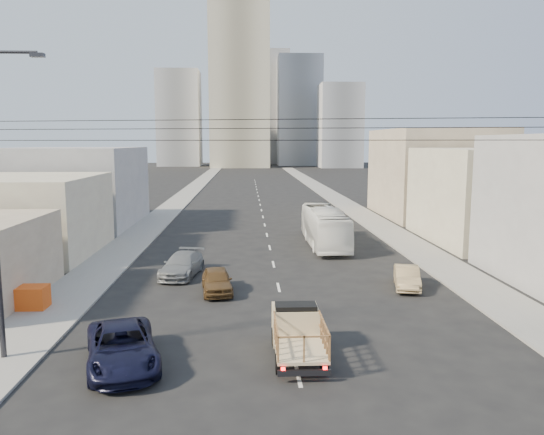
{
  "coord_description": "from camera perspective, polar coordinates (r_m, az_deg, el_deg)",
  "views": [
    {
      "loc": [
        -1.86,
        -16.46,
        8.53
      ],
      "look_at": [
        -0.16,
        18.87,
        3.5
      ],
      "focal_mm": 35.0,
      "sensor_mm": 36.0,
      "label": 1
    }
  ],
  "objects": [
    {
      "name": "sedan_brown",
      "position": [
        30.65,
        -5.95,
        -6.76
      ],
      "size": [
        2.09,
        4.25,
        1.4
      ],
      "primitive_type": "imported",
      "rotation": [
        0.0,
        0.0,
        0.11
      ],
      "color": "brown",
      "rests_on": "ground"
    },
    {
      "name": "overhead_wires",
      "position": [
        18.07,
        3.19,
        9.47
      ],
      "size": [
        23.01,
        5.02,
        0.72
      ],
      "color": "black",
      "rests_on": "ground"
    },
    {
      "name": "sidewalk_right",
      "position": [
        87.94,
        6.16,
        2.52
      ],
      "size": [
        3.5,
        180.0,
        0.12
      ],
      "primitive_type": "cube",
      "color": "gray",
      "rests_on": "ground"
    },
    {
      "name": "midrise_ne",
      "position": [
        202.77,
        2.93,
        11.32
      ],
      "size": [
        16.0,
        16.0,
        40.0
      ],
      "primitive_type": "cube",
      "color": "gray",
      "rests_on": "ground"
    },
    {
      "name": "bldg_right_mid",
      "position": [
        49.53,
        22.82,
        2.21
      ],
      "size": [
        11.0,
        14.0,
        8.0
      ],
      "primitive_type": "cube",
      "color": "#B7AB94",
      "rests_on": "ground"
    },
    {
      "name": "sidewalk_left",
      "position": [
        87.44,
        -9.25,
        2.43
      ],
      "size": [
        3.5,
        180.0,
        0.12
      ],
      "primitive_type": "cube",
      "color": "gray",
      "rests_on": "ground"
    },
    {
      "name": "navy_pickup",
      "position": [
        21.64,
        -15.84,
        -13.25
      ],
      "size": [
        3.95,
        6.0,
        1.53
      ],
      "primitive_type": "imported",
      "rotation": [
        0.0,
        0.0,
        0.28
      ],
      "color": "black",
      "rests_on": "ground"
    },
    {
      "name": "bldg_left_far",
      "position": [
        58.38,
        -20.37,
        3.14
      ],
      "size": [
        12.0,
        16.0,
        8.0
      ],
      "primitive_type": "cube",
      "color": "gray",
      "rests_on": "ground"
    },
    {
      "name": "sedan_tan",
      "position": [
        32.4,
        14.32,
        -6.25
      ],
      "size": [
        2.18,
        4.1,
        1.29
      ],
      "primitive_type": "imported",
      "rotation": [
        0.0,
        0.0,
        -0.22
      ],
      "color": "tan",
      "rests_on": "ground"
    },
    {
      "name": "city_bus",
      "position": [
        44.22,
        5.68,
        -0.99
      ],
      "size": [
        2.68,
        11.36,
        3.16
      ],
      "primitive_type": "imported",
      "rotation": [
        0.0,
        0.0,
        0.0
      ],
      "color": "white",
      "rests_on": "ground"
    },
    {
      "name": "ground",
      "position": [
        18.63,
        3.46,
        -19.16
      ],
      "size": [
        420.0,
        420.0,
        0.0
      ],
      "primitive_type": "plane",
      "color": "black",
      "rests_on": "ground"
    },
    {
      "name": "midrise_east",
      "position": [
        184.32,
        7.3,
        9.73
      ],
      "size": [
        14.0,
        14.0,
        28.0
      ],
      "primitive_type": "cube",
      "color": "gray",
      "rests_on": "ground"
    },
    {
      "name": "bldg_right_far",
      "position": [
        64.39,
        17.15,
        4.59
      ],
      "size": [
        12.0,
        16.0,
        10.0
      ],
      "primitive_type": "cube",
      "color": "tan",
      "rests_on": "ground"
    },
    {
      "name": "flatbed_pickup",
      "position": [
        21.66,
        2.78,
        -11.99
      ],
      "size": [
        1.95,
        4.41,
        1.9
      ],
      "color": "#CFB78B",
      "rests_on": "ground"
    },
    {
      "name": "bldg_left_mid",
      "position": [
        44.29,
        -25.5,
        0.13
      ],
      "size": [
        11.0,
        12.0,
        6.0
      ],
      "primitive_type": "cube",
      "color": "#B7AB94",
      "rests_on": "ground"
    },
    {
      "name": "high_rise_tower",
      "position": [
        187.71,
        -3.51,
        14.64
      ],
      "size": [
        20.0,
        20.0,
        60.0
      ],
      "primitive_type": "cube",
      "color": "gray",
      "rests_on": "ground"
    },
    {
      "name": "sedan_grey",
      "position": [
        34.65,
        -9.64,
        -5.04
      ],
      "size": [
        2.84,
        5.28,
        1.45
      ],
      "primitive_type": "imported",
      "rotation": [
        0.0,
        0.0,
        -0.17
      ],
      "color": "slate",
      "rests_on": "ground"
    },
    {
      "name": "crate_stack",
      "position": [
        30.03,
        -24.67,
        -7.8
      ],
      "size": [
        1.8,
        1.2,
        1.14
      ],
      "color": "#E05015",
      "rests_on": "sidewalk_left"
    },
    {
      "name": "midrise_nw",
      "position": [
        198.12,
        -9.92,
        10.42
      ],
      "size": [
        15.0,
        15.0,
        34.0
      ],
      "primitive_type": "cube",
      "color": "gray",
      "rests_on": "ground"
    },
    {
      "name": "midrise_back",
      "position": [
        217.03,
        -0.69,
        11.65
      ],
      "size": [
        18.0,
        18.0,
        44.0
      ],
      "primitive_type": "cube",
      "color": "gray",
      "rests_on": "ground"
    },
    {
      "name": "lane_dashes",
      "position": [
        70.01,
        -1.22,
        1.1
      ],
      "size": [
        0.15,
        104.0,
        0.01
      ],
      "color": "silver",
      "rests_on": "ground"
    }
  ]
}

